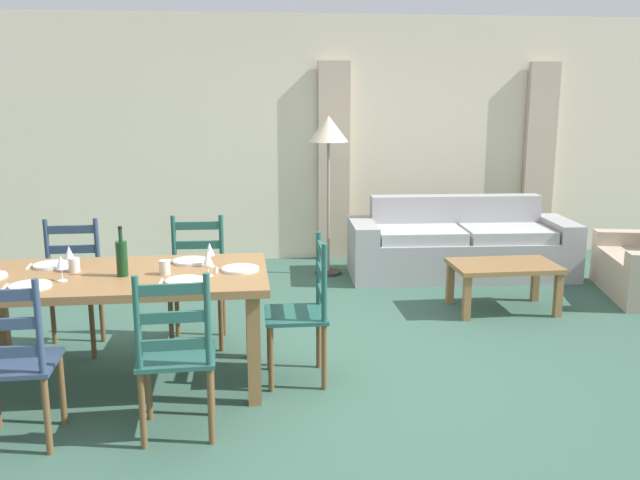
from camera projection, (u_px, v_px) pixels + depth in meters
The scene contains 30 objects.
ground_plane at pixel (310, 369), 4.81m from camera, with size 9.60×9.60×0.02m, color #385C4D.
wall_far at pixel (279, 139), 7.72m from camera, with size 9.60×0.16×2.70m, color beige.
curtain_panel_left at pixel (334, 162), 7.71m from camera, with size 0.35×0.08×2.20m, color #BFA78E.
curtain_panel_right at pixel (539, 160), 7.98m from camera, with size 0.35×0.08×2.20m, color #BFA78E.
dining_table at pixel (117, 287), 4.38m from camera, with size 1.90×0.96×0.75m.
dining_chair_near_left at pixel (13, 362), 3.65m from camera, with size 0.43×0.41×0.96m.
dining_chair_near_right at pixel (176, 355), 3.76m from camera, with size 0.43×0.41×0.96m.
dining_chair_far_left at pixel (71, 286), 5.07m from camera, with size 0.42×0.40×0.96m.
dining_chair_far_right at pixel (198, 281), 5.22m from camera, with size 0.44×0.42×0.96m.
dining_chair_head_east at pixel (304, 310), 4.52m from camera, with size 0.41×0.43×0.96m.
dinner_plate_near_left at pixel (30, 286), 4.06m from camera, with size 0.24×0.24×0.02m, color white.
fork_near_left at pixel (4, 288), 4.05m from camera, with size 0.02×0.17×0.01m, color silver.
dinner_plate_near_right at pixel (186, 281), 4.17m from camera, with size 0.24×0.24×0.02m, color white.
fork_near_right at pixel (160, 283), 4.15m from camera, with size 0.02×0.17×0.01m, color silver.
dinner_plate_far_left at pixel (52, 265), 4.55m from camera, with size 0.24×0.24×0.02m, color white.
fork_far_left at pixel (29, 267), 4.53m from camera, with size 0.02×0.17×0.01m, color silver.
dinner_plate_far_right at pixel (191, 261), 4.65m from camera, with size 0.24×0.24×0.02m, color white.
fork_far_right at pixel (168, 263), 4.64m from camera, with size 0.02×0.17×0.01m, color silver.
dinner_plate_head_east at pixel (240, 269), 4.45m from camera, with size 0.24×0.24×0.02m, color white.
fork_head_east at pixel (217, 271), 4.43m from camera, with size 0.02×0.17×0.01m, color silver.
wine_bottle at pixel (122, 258), 4.29m from camera, with size 0.07×0.07×0.32m.
wine_glass_near_left at pixel (61, 263), 4.18m from camera, with size 0.06×0.06×0.16m.
wine_glass_near_right at pixel (208, 259), 4.29m from camera, with size 0.06×0.06×0.16m.
wine_glass_far_left at pixel (69, 253), 4.43m from camera, with size 0.06×0.06×0.16m.
wine_glass_far_right at pixel (210, 250), 4.52m from camera, with size 0.06×0.06×0.16m.
coffee_cup_primary at pixel (165, 267), 4.35m from camera, with size 0.07×0.07×0.09m, color beige.
coffee_cup_secondary at pixel (74, 265), 4.41m from camera, with size 0.07×0.07×0.09m, color beige.
couch at pixel (459, 247), 7.18m from camera, with size 2.32×0.93×0.80m.
coffee_table at pixel (504, 271), 5.99m from camera, with size 0.90×0.56×0.42m.
standing_lamp at pixel (328, 139), 6.97m from camera, with size 0.40×0.40×1.64m.
Camera 1 is at (-0.47, -4.48, 1.88)m, focal length 38.80 mm.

